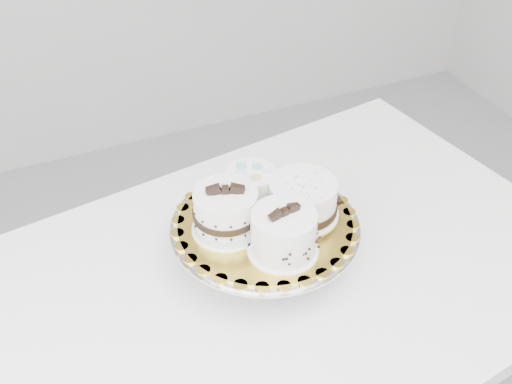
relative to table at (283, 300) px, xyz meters
name	(u,v)px	position (x,y,z in m)	size (l,w,h in m)	color
table	(283,300)	(0.00, 0.00, 0.00)	(1.21, 0.91, 0.75)	white
cake_stand	(265,236)	(-0.03, 0.03, 0.15)	(0.34, 0.34, 0.09)	gray
cake_board	(265,223)	(-0.03, 0.03, 0.18)	(0.31, 0.31, 0.00)	gold
cake_swirl	(284,234)	(-0.03, -0.05, 0.22)	(0.13, 0.13, 0.10)	white
cake_banded	(226,213)	(-0.09, 0.04, 0.22)	(0.14, 0.14, 0.10)	white
cake_dots	(251,186)	(-0.03, 0.09, 0.22)	(0.11, 0.11, 0.07)	white
cake_ribbon	(303,200)	(0.05, 0.02, 0.22)	(0.14, 0.13, 0.07)	white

